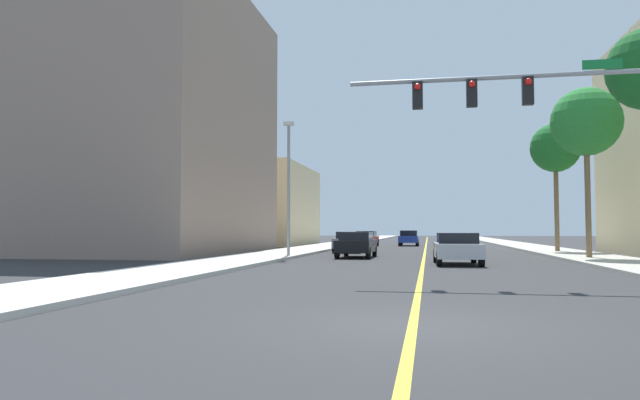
{
  "coord_description": "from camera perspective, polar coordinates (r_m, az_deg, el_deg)",
  "views": [
    {
      "loc": [
        0.27,
        -9.58,
        1.55
      ],
      "look_at": [
        -5.08,
        18.86,
        3.03
      ],
      "focal_mm": 32.45,
      "sensor_mm": 36.0,
      "label": 1
    }
  ],
  "objects": [
    {
      "name": "palm_far",
      "position": [
        41.15,
        22.19,
        4.71
      ],
      "size": [
        3.21,
        3.21,
        8.38
      ],
      "color": "brown",
      "rests_on": "sidewalk_right"
    },
    {
      "name": "car_red",
      "position": [
        53.32,
        4.58,
        -3.79
      ],
      "size": [
        2.01,
        4.3,
        1.41
      ],
      "rotation": [
        0.0,
        0.0,
        3.1
      ],
      "color": "red",
      "rests_on": "ground"
    },
    {
      "name": "traffic_signal_mast",
      "position": [
        18.64,
        22.48,
        7.82
      ],
      "size": [
        9.4,
        0.36,
        6.53
      ],
      "color": "gray",
      "rests_on": "sidewalk_right"
    },
    {
      "name": "car_blue",
      "position": [
        55.91,
        8.76,
        -3.71
      ],
      "size": [
        1.85,
        4.39,
        1.46
      ],
      "rotation": [
        0.0,
        0.0,
        -0.01
      ],
      "color": "#1E389E",
      "rests_on": "ground"
    },
    {
      "name": "building_left_far",
      "position": [
        59.57,
        -6.81,
        -0.59
      ],
      "size": [
        11.5,
        15.26,
        7.91
      ],
      "primitive_type": "cube",
      "color": "beige",
      "rests_on": "ground"
    },
    {
      "name": "sidewalk_left",
      "position": [
        52.36,
        0.85,
        -4.54
      ],
      "size": [
        3.75,
        168.0,
        0.15
      ],
      "primitive_type": "cube",
      "color": "beige",
      "rests_on": "ground"
    },
    {
      "name": "street_lamp",
      "position": [
        31.79,
        -3.11,
        1.93
      ],
      "size": [
        0.56,
        0.28,
        7.33
      ],
      "color": "gray",
      "rests_on": "sidewalk_left"
    },
    {
      "name": "sidewalk_right",
      "position": [
        52.28,
        19.93,
        -4.37
      ],
      "size": [
        3.75,
        168.0,
        0.15
      ],
      "primitive_type": "cube",
      "color": "#B2ADA3",
      "rests_on": "ground"
    },
    {
      "name": "building_left_near",
      "position": [
        41.26,
        -16.28,
        7.31
      ],
      "size": [
        12.71,
        18.57,
        17.59
      ],
      "primitive_type": "cube",
      "color": "gray",
      "rests_on": "ground"
    },
    {
      "name": "car_gray",
      "position": [
        39.37,
        2.92,
        -4.11
      ],
      "size": [
        1.91,
        4.54,
        1.4
      ],
      "rotation": [
        0.0,
        0.0,
        3.16
      ],
      "color": "slate",
      "rests_on": "ground"
    },
    {
      "name": "lane_marking_center",
      "position": [
        51.6,
        10.38,
        -4.6
      ],
      "size": [
        0.16,
        144.0,
        0.01
      ],
      "primitive_type": "cube",
      "color": "yellow",
      "rests_on": "ground"
    },
    {
      "name": "car_black",
      "position": [
        32.09,
        3.62,
        -4.34
      ],
      "size": [
        1.92,
        4.29,
        1.41
      ],
      "rotation": [
        0.0,
        0.0,
        -0.01
      ],
      "color": "black",
      "rests_on": "ground"
    },
    {
      "name": "ground",
      "position": [
        51.6,
        10.38,
        -4.6
      ],
      "size": [
        192.0,
        192.0,
        0.0
      ],
      "primitive_type": "plane",
      "color": "#2D2D30"
    },
    {
      "name": "palm_mid",
      "position": [
        32.72,
        24.77,
        6.94
      ],
      "size": [
        3.49,
        3.49,
        8.65
      ],
      "color": "brown",
      "rests_on": "sidewalk_right"
    },
    {
      "name": "car_silver",
      "position": [
        26.35,
        13.38,
        -4.64
      ],
      "size": [
        2.07,
        4.14,
        1.4
      ],
      "rotation": [
        0.0,
        0.0,
        0.03
      ],
      "color": "#BCBCC1",
      "rests_on": "ground"
    }
  ]
}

